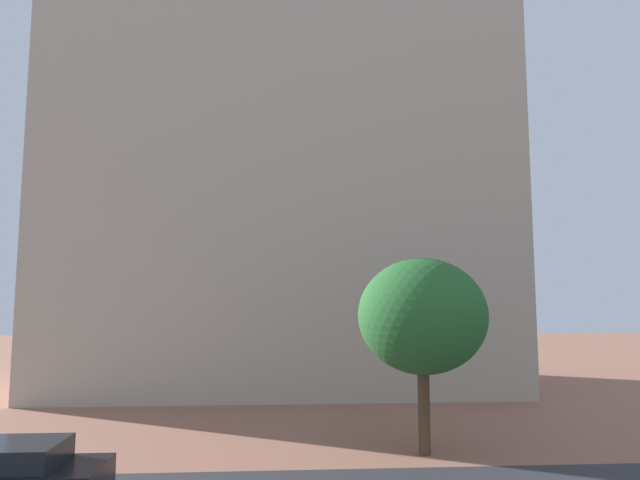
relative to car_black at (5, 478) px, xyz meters
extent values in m
cube|color=#B2A893|center=(5.99, 16.67, 9.03)|extent=(22.97, 10.24, 19.46)
cube|color=#2D3842|center=(5.99, 16.67, 19.97)|extent=(21.13, 9.42, 2.40)
cube|color=#B2A893|center=(3.65, 16.67, 16.81)|extent=(5.51, 5.51, 35.01)
cylinder|color=#B2A893|center=(-3.99, 13.05, 10.95)|extent=(2.80, 2.80, 23.30)
cylinder|color=#B2A893|center=(15.97, 13.05, 10.23)|extent=(2.80, 2.80, 21.86)
cube|color=black|center=(0.00, 0.00, 0.50)|extent=(2.34, 1.65, 0.50)
cylinder|color=black|center=(1.38, 0.94, -0.38)|extent=(0.64, 0.22, 0.64)
cylinder|color=#4C3823|center=(10.22, 3.69, 0.55)|extent=(0.35, 0.35, 2.50)
ellipsoid|color=#235B28|center=(10.22, 3.69, 3.36)|extent=(3.89, 3.89, 3.50)
camera|label=1|loc=(6.05, -12.76, 3.89)|focal=30.69mm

